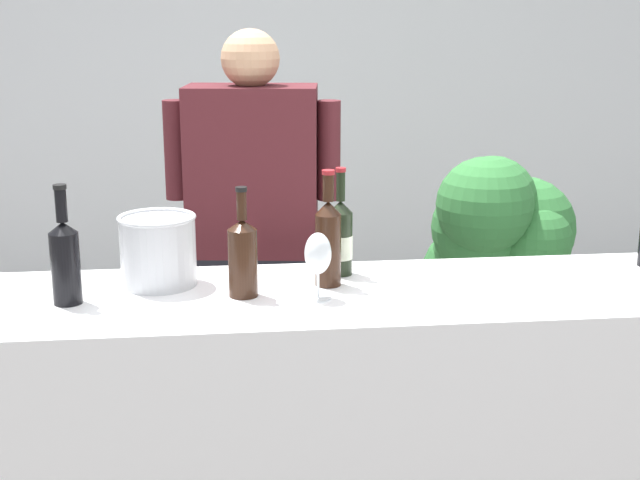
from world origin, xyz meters
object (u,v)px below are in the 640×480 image
(wine_bottle_0, at_px, (65,259))
(wine_glass, at_px, (318,256))
(wine_bottle_5, at_px, (340,238))
(wine_bottle_1, at_px, (328,240))
(potted_shrub, at_px, (492,248))
(wine_bottle_2, at_px, (243,256))
(ice_bucket, at_px, (158,250))
(person_server, at_px, (255,280))

(wine_bottle_0, height_order, wine_glass, wine_bottle_0)
(wine_bottle_0, relative_size, wine_glass, 1.75)
(wine_bottle_0, xyz_separation_m, wine_bottle_5, (0.76, 0.18, -0.01))
(wine_bottle_1, relative_size, potted_shrub, 0.27)
(wine_bottle_0, xyz_separation_m, wine_bottle_1, (0.71, 0.08, 0.01))
(wine_bottle_2, xyz_separation_m, potted_shrub, (0.99, 0.93, -0.26))
(wine_bottle_5, relative_size, ice_bucket, 1.45)
(wine_glass, xyz_separation_m, person_server, (-0.15, 0.71, -0.28))
(wine_bottle_0, relative_size, person_server, 0.19)
(person_server, bearing_deg, potted_shrub, 15.76)
(wine_glass, height_order, person_server, person_server)
(wine_bottle_1, relative_size, person_server, 0.20)
(person_server, distance_m, potted_shrub, 0.98)
(wine_bottle_1, relative_size, wine_bottle_5, 1.04)
(wine_bottle_2, height_order, ice_bucket, wine_bottle_2)
(wine_bottle_2, xyz_separation_m, person_server, (0.05, 0.66, -0.28))
(person_server, bearing_deg, wine_bottle_1, -72.29)
(wine_bottle_0, height_order, wine_bottle_1, wine_bottle_1)
(wine_bottle_1, bearing_deg, person_server, 107.71)
(wine_bottle_2, bearing_deg, ice_bucket, 151.06)
(potted_shrub, bearing_deg, wine_bottle_0, -147.37)
(wine_glass, distance_m, ice_bucket, 0.47)
(wine_glass, relative_size, ice_bucket, 0.84)
(wine_bottle_2, bearing_deg, wine_glass, -13.35)
(wine_bottle_5, distance_m, wine_glass, 0.24)
(potted_shrub, bearing_deg, wine_bottle_1, -131.38)
(ice_bucket, bearing_deg, wine_bottle_1, -6.98)
(potted_shrub, bearing_deg, wine_bottle_2, -137.04)
(wine_bottle_2, relative_size, wine_glass, 1.65)
(wine_bottle_1, bearing_deg, wine_glass, -109.34)
(wine_glass, height_order, ice_bucket, ice_bucket)
(wine_bottle_0, xyz_separation_m, wine_bottle_2, (0.47, 0.01, -0.01))
(wine_bottle_0, bearing_deg, wine_bottle_1, 6.57)
(wine_bottle_0, xyz_separation_m, person_server, (0.52, 0.67, -0.29))
(ice_bucket, xyz_separation_m, potted_shrub, (1.23, 0.80, -0.25))
(wine_bottle_5, bearing_deg, wine_glass, -112.21)
(ice_bucket, height_order, person_server, person_server)
(wine_bottle_1, distance_m, wine_bottle_2, 0.25)
(wine_bottle_1, height_order, ice_bucket, wine_bottle_1)
(wine_bottle_2, distance_m, wine_glass, 0.21)
(wine_glass, relative_size, person_server, 0.11)
(ice_bucket, bearing_deg, wine_bottle_2, -28.94)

